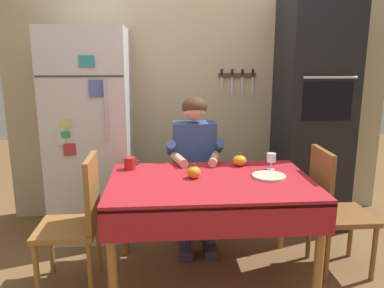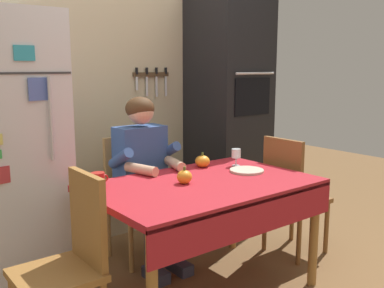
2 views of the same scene
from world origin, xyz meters
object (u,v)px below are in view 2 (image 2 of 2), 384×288
object	(u,v)px
chair_behind_person	(133,192)
coffee_mug	(98,180)
refrigerator	(4,154)
wine_glass	(236,154)
pumpkin_medium	(202,161)
chair_left_side	(71,256)
serving_tray	(247,171)
pumpkin_large	(184,177)
chair_right_side	(290,191)
wall_oven	(228,111)
seated_person	(145,167)
dining_table	(205,196)

from	to	relation	value
chair_behind_person	coffee_mug	distance (m)	0.75
refrigerator	wine_glass	xyz separation A→B (m)	(1.43, -0.66, -0.07)
wine_glass	pumpkin_medium	world-z (taller)	wine_glass
chair_left_side	serving_tray	world-z (taller)	chair_left_side
pumpkin_large	pumpkin_medium	world-z (taller)	same
wine_glass	serving_tray	size ratio (longest dim) A/B	0.54
chair_right_side	wall_oven	bearing A→B (deg)	80.27
coffee_mug	wall_oven	bearing A→B (deg)	20.49
wall_oven	chair_left_side	size ratio (longest dim) A/B	2.26
pumpkin_medium	serving_tray	bearing A→B (deg)	-63.30
chair_left_side	pumpkin_medium	bearing A→B (deg)	17.36
seated_person	dining_table	bearing A→B (deg)	-84.45
seated_person	chair_left_side	world-z (taller)	seated_person
wine_glass	pumpkin_medium	distance (m)	0.25
chair_right_side	wine_glass	bearing A→B (deg)	158.44
wall_oven	serving_tray	distance (m)	1.12
chair_right_side	coffee_mug	xyz separation A→B (m)	(-1.47, 0.26, 0.27)
seated_person	pumpkin_medium	bearing A→B (deg)	-38.58
wine_glass	pumpkin_medium	size ratio (longest dim) A/B	1.19
wine_glass	pumpkin_large	xyz separation A→B (m)	(-0.59, -0.15, -0.05)
chair_left_side	chair_right_side	bearing A→B (deg)	2.23
refrigerator	coffee_mug	xyz separation A→B (m)	(0.38, -0.57, -0.11)
pumpkin_medium	wine_glass	bearing A→B (deg)	-30.74
chair_behind_person	pumpkin_large	bearing A→B (deg)	-94.21
wall_oven	chair_left_side	bearing A→B (deg)	-154.25
serving_tray	pumpkin_large	bearing A→B (deg)	177.87
refrigerator	dining_table	size ratio (longest dim) A/B	1.29
dining_table	pumpkin_large	bearing A→B (deg)	149.49
pumpkin_medium	seated_person	bearing A→B (deg)	141.42
wall_oven	coffee_mug	size ratio (longest dim) A/B	18.99
chair_left_side	wine_glass	size ratio (longest dim) A/B	7.28
wall_oven	pumpkin_large	distance (m)	1.47
wine_glass	chair_left_side	bearing A→B (deg)	-170.22
wall_oven	chair_behind_person	world-z (taller)	wall_oven
chair_behind_person	coffee_mug	xyz separation A→B (m)	(-0.51, -0.48, 0.27)
dining_table	serving_tray	world-z (taller)	serving_tray
dining_table	seated_person	world-z (taller)	seated_person
serving_tray	coffee_mug	bearing A→B (deg)	164.70
refrigerator	wine_glass	size ratio (longest dim) A/B	14.09
refrigerator	chair_left_side	xyz separation A→B (m)	(0.05, -0.90, -0.39)
dining_table	coffee_mug	distance (m)	0.67
pumpkin_medium	dining_table	bearing A→B (deg)	-127.38
wall_oven	dining_table	size ratio (longest dim) A/B	1.50
dining_table	chair_left_side	bearing A→B (deg)	-178.85
refrigerator	chair_right_side	xyz separation A→B (m)	(1.85, -0.83, -0.39)
seated_person	wine_glass	bearing A→B (deg)	-35.64
wine_glass	serving_tray	bearing A→B (deg)	-109.80
chair_left_side	pumpkin_medium	size ratio (longest dim) A/B	8.68
chair_behind_person	chair_left_side	distance (m)	1.17
coffee_mug	chair_left_side	bearing A→B (deg)	-134.46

